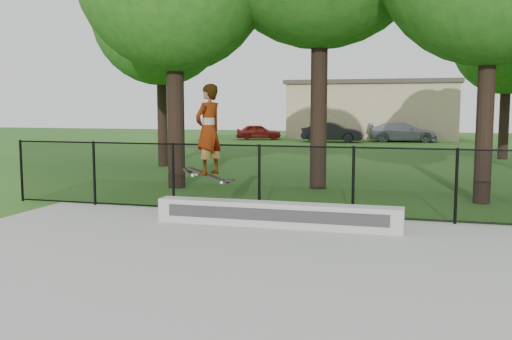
# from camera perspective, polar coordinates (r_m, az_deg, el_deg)

# --- Properties ---
(ground) EXTENTS (100.00, 100.00, 0.00)m
(ground) POSITION_cam_1_polar(r_m,az_deg,el_deg) (6.36, 3.68, -15.36)
(ground) COLOR #205217
(ground) RESTS_ON ground
(concrete_slab) EXTENTS (14.00, 12.00, 0.06)m
(concrete_slab) POSITION_cam_1_polar(r_m,az_deg,el_deg) (6.35, 3.69, -15.11)
(concrete_slab) COLOR #A0A09B
(concrete_slab) RESTS_ON ground
(grind_ledge) EXTENTS (4.76, 0.40, 0.47)m
(grind_ledge) POSITION_cam_1_polar(r_m,az_deg,el_deg) (10.98, 2.04, -4.47)
(grind_ledge) COLOR #A9A9A4
(grind_ledge) RESTS_ON concrete_slab
(car_a) EXTENTS (3.48, 2.23, 1.11)m
(car_a) POSITION_cam_1_polar(r_m,az_deg,el_deg) (41.27, 0.26, 3.83)
(car_a) COLOR maroon
(car_a) RESTS_ON ground
(car_b) EXTENTS (3.65, 1.45, 1.32)m
(car_b) POSITION_cam_1_polar(r_m,az_deg,el_deg) (38.65, 7.61, 3.76)
(car_b) COLOR black
(car_b) RESTS_ON ground
(car_c) EXTENTS (4.35, 2.30, 1.32)m
(car_c) POSITION_cam_1_polar(r_m,az_deg,el_deg) (39.86, 14.43, 3.69)
(car_c) COLOR gray
(car_c) RESTS_ON ground
(skater_airborne) EXTENTS (0.81, 0.75, 1.96)m
(skater_airborne) POSITION_cam_1_polar(r_m,az_deg,el_deg) (11.08, -4.77, 3.91)
(skater_airborne) COLOR black
(skater_airborne) RESTS_ON ground
(chainlink_fence) EXTENTS (16.06, 0.06, 1.50)m
(chainlink_fence) POSITION_cam_1_polar(r_m,az_deg,el_deg) (11.85, 9.70, -1.23)
(chainlink_fence) COLOR black
(chainlink_fence) RESTS_ON concrete_slab
(distant_building) EXTENTS (12.40, 6.40, 4.30)m
(distant_building) POSITION_cam_1_polar(r_m,az_deg,el_deg) (43.90, 11.60, 5.95)
(distant_building) COLOR tan
(distant_building) RESTS_ON ground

